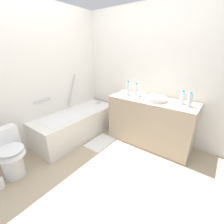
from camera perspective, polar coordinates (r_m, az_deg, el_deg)
name	(u,v)px	position (r m, az deg, el deg)	size (l,w,h in m)	color
ground_plane	(97,173)	(2.29, -5.77, -21.74)	(3.88, 3.88, 0.00)	tan
wall_back_tiled	(30,79)	(2.80, -28.17, 10.77)	(3.28, 0.10, 2.30)	white
wall_right_mirror	(149,75)	(2.95, 13.63, 13.16)	(0.10, 3.01, 2.30)	white
bathtub	(77,123)	(3.05, -12.84, -4.07)	(1.64, 0.64, 1.14)	silver
toilet	(9,154)	(2.45, -33.99, -12.77)	(0.39, 0.48, 0.65)	white
vanity_counter	(150,122)	(2.77, 14.06, -3.53)	(0.57, 1.42, 0.82)	tan
sink_basin	(155,99)	(2.55, 15.83, 4.77)	(0.34, 0.34, 0.07)	white
sink_faucet	(160,96)	(2.73, 17.38, 5.67)	(0.12, 0.15, 0.07)	#BCBCC1
water_bottle_0	(182,98)	(2.52, 24.72, 4.87)	(0.07, 0.07, 0.21)	silver
water_bottle_1	(190,100)	(2.44, 26.97, 3.98)	(0.07, 0.07, 0.21)	silver
water_bottle_2	(136,90)	(2.77, 9.01, 8.20)	(0.06, 0.06, 0.22)	silver
water_bottle_3	(128,88)	(2.77, 5.93, 8.70)	(0.06, 0.06, 0.26)	silver
drinking_glass_0	(139,94)	(2.72, 9.92, 6.64)	(0.06, 0.06, 0.09)	white
drinking_glass_1	(144,95)	(2.68, 11.67, 6.35)	(0.07, 0.07, 0.10)	white
drinking_glass_2	(123,92)	(2.86, 4.20, 7.47)	(0.06, 0.06, 0.08)	white
soap_dish	(174,103)	(2.50, 21.97, 3.03)	(0.09, 0.06, 0.02)	white
bath_mat	(100,142)	(2.87, -4.32, -11.20)	(0.54, 0.35, 0.01)	white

